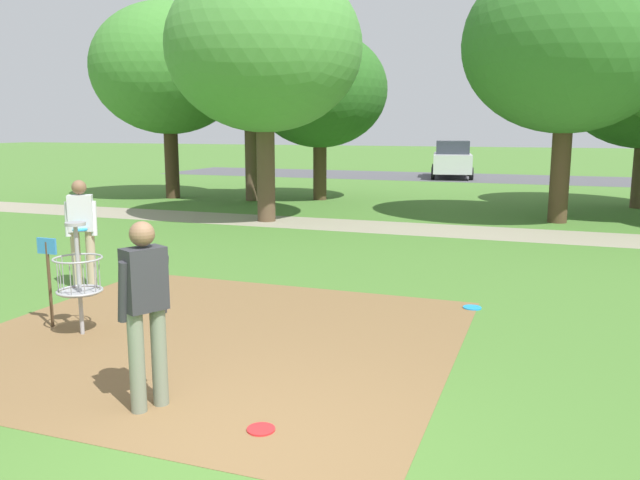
{
  "coord_description": "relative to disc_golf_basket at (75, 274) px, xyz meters",
  "views": [
    {
      "loc": [
        2.06,
        -3.98,
        2.51
      ],
      "look_at": [
        -0.83,
        3.99,
        1.0
      ],
      "focal_mm": 35.74,
      "sensor_mm": 36.0,
      "label": 1
    }
  ],
  "objects": [
    {
      "name": "tree_mid_center",
      "position": [
        -2.22,
        14.79,
        2.99
      ],
      "size": [
        4.6,
        4.6,
        5.71
      ],
      "color": "#4C3823",
      "rests_on": "ground"
    },
    {
      "name": "player_foreground_watching",
      "position": [
        -1.43,
        1.82,
        0.21
      ],
      "size": [
        0.48,
        0.45,
        1.71
      ],
      "color": "tan",
      "rests_on": "ground"
    },
    {
      "name": "parked_car_leftmost",
      "position": [
        0.65,
        26.22,
        0.17
      ],
      "size": [
        2.48,
        4.44,
        1.84
      ],
      "color": "silver",
      "rests_on": "ground"
    },
    {
      "name": "frisbee_by_tee",
      "position": [
        3.2,
        -1.55,
        -0.74
      ],
      "size": [
        0.24,
        0.24,
        0.02
      ],
      "primitive_type": "cylinder",
      "color": "red",
      "rests_on": "ground"
    },
    {
      "name": "disc_golf_basket",
      "position": [
        0.0,
        0.0,
        0.0
      ],
      "size": [
        0.98,
        0.58,
        1.39
      ],
      "color": "#9E9EA3",
      "rests_on": "ground"
    },
    {
      "name": "dirt_tee_pad",
      "position": [
        1.63,
        0.41,
        -0.75
      ],
      "size": [
        5.72,
        5.3,
        0.01
      ],
      "primitive_type": "cube",
      "color": "brown",
      "rests_on": "ground"
    },
    {
      "name": "tree_far_right",
      "position": [
        -4.33,
        13.75,
        3.24
      ],
      "size": [
        3.8,
        3.8,
        5.64
      ],
      "color": "brown",
      "rests_on": "ground"
    },
    {
      "name": "frisbee_mid_grass",
      "position": [
        4.43,
        2.78,
        -0.74
      ],
      "size": [
        0.25,
        0.25,
        0.02
      ],
      "primitive_type": "cylinder",
      "color": "#1E93DB",
      "rests_on": "ground"
    },
    {
      "name": "tree_mid_right",
      "position": [
        5.57,
        11.88,
        3.84
      ],
      "size": [
        5.35,
        5.35,
        6.89
      ],
      "color": "#4C3823",
      "rests_on": "ground"
    },
    {
      "name": "player_throwing",
      "position": [
        2.07,
        -1.5,
        0.21
      ],
      "size": [
        0.45,
        0.49,
        1.71
      ],
      "color": "slate",
      "rests_on": "ground"
    },
    {
      "name": "ground_plane",
      "position": [
        3.3,
        -2.08,
        -0.75
      ],
      "size": [
        160.0,
        160.0,
        0.0
      ],
      "primitive_type": "plane",
      "color": "#47752D"
    },
    {
      "name": "parking_lot_strip",
      "position": [
        3.3,
        26.58,
        -0.75
      ],
      "size": [
        36.0,
        6.0,
        0.01
      ],
      "primitive_type": "cube",
      "color": "#4C4C51",
      "rests_on": "ground"
    },
    {
      "name": "tree_near_left",
      "position": [
        -1.81,
        9.46,
        3.75
      ],
      "size": [
        5.09,
        5.09,
        6.69
      ],
      "color": "brown",
      "rests_on": "ground"
    },
    {
      "name": "gravel_path",
      "position": [
        3.3,
        9.48,
        -0.75
      ],
      "size": [
        40.0,
        2.0,
        0.0
      ],
      "primitive_type": "cube",
      "color": "gray",
      "rests_on": "ground"
    },
    {
      "name": "tree_near_right",
      "position": [
        -7.35,
        13.51,
        3.73
      ],
      "size": [
        5.27,
        5.27,
        6.74
      ],
      "color": "#422D1E",
      "rests_on": "ground"
    }
  ]
}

